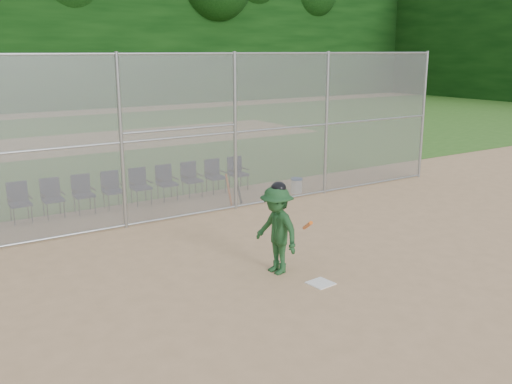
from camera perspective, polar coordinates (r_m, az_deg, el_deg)
ground at (r=10.54m, az=7.54°, el=-8.59°), size 100.00×100.00×0.00m
grass_strip at (r=26.44m, az=-18.77°, el=4.52°), size 100.00×100.00×0.00m
dirt_patch_far at (r=26.44m, az=-18.77°, el=4.53°), size 24.00×24.00×0.00m
backstop_fence at (r=14.04m, az=-5.62°, el=5.92°), size 16.09×0.09×4.00m
treeline at (r=28.11m, az=-20.77°, el=16.15°), size 81.00×60.00×11.00m
home_plate at (r=10.30m, az=6.47°, el=-9.05°), size 0.44×0.44×0.02m
batter_at_plate at (r=10.46m, az=2.08°, el=-3.76°), size 0.97×1.32×1.73m
water_cooler at (r=16.55m, az=4.09°, el=0.67°), size 0.34×0.34×0.43m
spare_bats at (r=15.27m, az=-2.26°, el=0.30°), size 0.36×0.36×0.82m
chair_1 at (r=14.73m, az=-22.52°, el=-1.03°), size 0.54×0.52×0.96m
chair_2 at (r=14.87m, az=-19.64°, el=-0.62°), size 0.54×0.52×0.96m
chair_3 at (r=15.06m, az=-16.83°, el=-0.23°), size 0.54×0.52×0.96m
chair_4 at (r=15.28m, az=-14.09°, el=0.15°), size 0.54×0.52×0.96m
chair_5 at (r=15.53m, az=-11.43°, el=0.52°), size 0.54×0.52×0.96m
chair_6 at (r=15.82m, az=-8.87°, el=0.88°), size 0.54×0.52×0.96m
chair_7 at (r=16.14m, az=-6.40°, el=1.22°), size 0.54×0.52×0.96m
chair_8 at (r=16.49m, az=-4.03°, el=1.55°), size 0.54×0.52×0.96m
chair_9 at (r=16.86m, az=-1.76°, el=1.86°), size 0.54×0.52×0.96m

